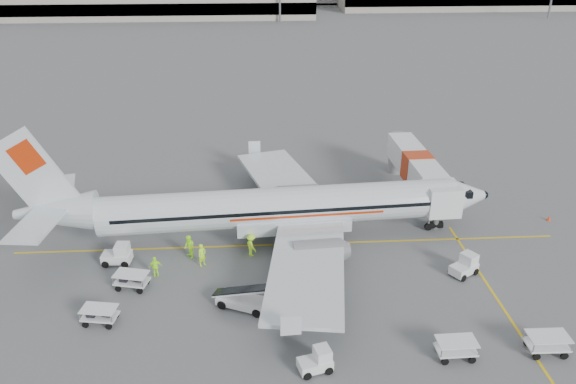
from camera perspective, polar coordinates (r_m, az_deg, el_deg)
The scene contains 21 objects.
ground at distance 46.06m, azimuth 0.15°, elevation -5.34°, with size 360.00×360.00×0.00m, color #56595B.
stripe_lead at distance 46.05m, azimuth 0.15°, elevation -5.34°, with size 44.00×0.20×0.01m, color yellow.
stripe_cross at distance 42.68m, azimuth 20.31°, elevation -9.91°, with size 0.20×20.00×0.01m, color yellow.
terminal_west at distance 174.61m, azimuth -16.76°, elevation 18.17°, with size 110.00×22.00×9.00m, color gray, non-canonical shape.
aircraft at distance 44.35m, azimuth -0.85°, elevation 0.97°, with size 37.72×29.56×10.40m, color silver, non-canonical shape.
jet_bridge at distance 54.27m, azimuth 12.88°, elevation 1.57°, with size 3.14×16.75×4.40m, color white, non-canonical shape.
belt_loader at distance 38.50m, azimuth -4.58°, elevation -10.01°, with size 4.77×1.79×2.58m, color white, non-canonical shape.
tug_fore at distance 43.92m, azimuth 17.46°, elevation -7.11°, with size 2.09×1.19×1.61m, color white, non-canonical shape.
tug_mid at distance 34.02m, azimuth 2.77°, elevation -16.71°, with size 1.95×1.12×1.51m, color white, non-canonical shape.
tug_aft at distance 45.16m, azimuth -17.03°, elevation -6.03°, with size 2.18×1.25×1.68m, color white, non-canonical shape.
cart_loaded_a at distance 42.13m, azimuth -15.58°, elevation -8.66°, with size 2.35×1.39×1.22m, color white, non-canonical shape.
cart_loaded_b at distance 39.41m, azimuth -18.56°, elevation -11.79°, with size 2.26×1.34×1.18m, color white, non-canonical shape.
cart_empty_a at distance 36.36m, azimuth 16.68°, elevation -15.00°, with size 2.37×1.40×1.24m, color white, non-canonical shape.
cart_empty_b at distance 38.58m, azimuth 24.81°, elevation -13.82°, with size 2.46×1.45×1.28m, color white, non-canonical shape.
cone_nose at distance 54.62m, azimuth 25.00°, elevation -2.38°, with size 0.34×0.34×0.55m, color #E64114.
cone_port at distance 55.95m, azimuth -2.92°, elevation 0.80°, with size 0.34×0.34×0.55m, color #E64114.
cone_stbd at distance 37.88m, azimuth -1.95°, elevation -12.53°, with size 0.34×0.34×0.55m, color #E64114.
crew_a at distance 43.42m, azimuth -8.73°, elevation -6.34°, with size 0.67×0.44×1.84m, color #ACF620.
crew_b at distance 44.53m, azimuth -10.01°, elevation -5.51°, with size 0.93×0.73×1.92m, color #ACF620.
crew_c at distance 44.22m, azimuth -3.76°, elevation -5.42°, with size 1.20×0.69×1.86m, color #ACF620.
crew_d at distance 42.87m, azimuth -13.31°, elevation -7.39°, with size 0.96×0.40×1.64m, color #ACF620.
Camera 1 is at (-2.57, -39.48, 23.57)m, focal length 35.00 mm.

